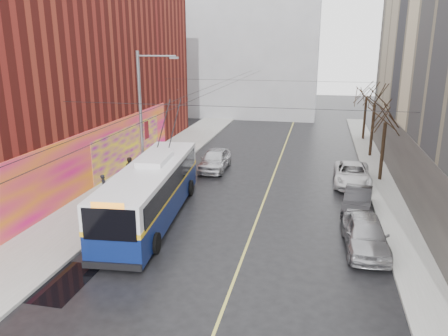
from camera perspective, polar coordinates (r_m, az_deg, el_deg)
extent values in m
plane|color=black|center=(18.44, -3.77, -14.79)|extent=(140.00, 140.00, 0.00)
cube|color=gray|center=(31.37, -11.81, -1.70)|extent=(4.00, 60.00, 0.15)
cube|color=gray|center=(29.10, 20.54, -3.81)|extent=(2.00, 60.00, 0.15)
cube|color=#BFB74C|center=(30.82, 6.13, -1.90)|extent=(0.12, 50.00, 0.01)
cube|color=maroon|center=(35.77, -23.14, 10.85)|extent=(12.00, 36.00, 14.00)
cube|color=#E1057A|center=(30.00, -16.98, 0.95)|extent=(0.08, 28.00, 4.00)
cube|color=#91048E|center=(35.26, -12.19, 2.80)|extent=(0.06, 12.00, 3.20)
cube|color=#4C4742|center=(30.61, 22.20, 0.74)|extent=(0.06, 36.00, 4.00)
cube|color=gray|center=(61.11, 2.54, 15.58)|extent=(20.00, 12.00, 18.00)
cylinder|color=slate|center=(27.86, -10.78, 5.53)|extent=(0.20, 0.20, 9.00)
cube|color=#5B0D13|center=(27.78, -10.08, 4.90)|extent=(0.04, 0.60, 1.10)
cylinder|color=slate|center=(26.98, -8.83, 14.27)|extent=(2.40, 0.10, 0.10)
cube|color=slate|center=(26.61, -6.54, 14.11)|extent=(0.50, 0.22, 0.12)
cylinder|color=black|center=(31.49, -3.09, 10.09)|extent=(0.02, 60.00, 0.02)
cylinder|color=black|center=(31.24, -1.30, 10.06)|extent=(0.02, 60.00, 0.02)
cylinder|color=black|center=(21.88, 0.29, 8.04)|extent=(18.00, 0.02, 0.02)
cylinder|color=black|center=(37.59, 5.51, 11.30)|extent=(18.00, 0.02, 0.02)
cylinder|color=black|center=(32.35, 19.97, 1.93)|extent=(0.24, 0.24, 4.20)
cylinder|color=black|center=(39.12, 18.77, 4.56)|extent=(0.24, 0.24, 4.48)
cylinder|color=black|center=(45.98, 17.89, 6.16)|extent=(0.24, 0.24, 4.37)
cube|color=black|center=(19.62, -20.36, -13.82)|extent=(2.01, 3.34, 0.01)
ellipsoid|color=slate|center=(24.50, -6.06, 10.14)|extent=(0.44, 0.20, 0.12)
ellipsoid|color=slate|center=(25.28, -1.53, 13.01)|extent=(0.44, 0.20, 0.12)
ellipsoid|color=slate|center=(27.09, -2.71, 8.74)|extent=(0.44, 0.20, 0.12)
cube|color=#091749|center=(24.50, -9.40, -4.45)|extent=(3.72, 12.31, 1.52)
cube|color=silver|center=(24.05, -9.55, -1.29)|extent=(3.72, 12.31, 1.31)
cube|color=gold|center=(24.25, -9.48, -2.77)|extent=(3.77, 12.35, 0.22)
cube|color=black|center=(18.72, -14.79, -7.21)|extent=(2.32, 0.25, 1.41)
cube|color=black|center=(29.73, -6.25, 1.87)|extent=(2.32, 0.25, 1.21)
cube|color=black|center=(24.49, -12.53, -1.39)|extent=(1.06, 11.07, 1.01)
cube|color=black|center=(23.74, -6.45, -1.65)|extent=(1.06, 11.07, 1.01)
cube|color=silver|center=(24.76, -8.98, 1.18)|extent=(1.69, 3.15, 0.30)
cube|color=black|center=(19.49, -14.44, -12.32)|extent=(2.63, 0.36, 0.30)
cylinder|color=black|center=(21.60, -15.76, -9.06)|extent=(0.39, 1.03, 1.01)
cylinder|color=black|center=(20.76, -8.96, -9.68)|extent=(0.39, 1.03, 1.01)
cylinder|color=black|center=(28.66, -9.63, -2.38)|extent=(0.39, 1.03, 1.01)
cylinder|color=black|center=(28.04, -4.47, -2.61)|extent=(0.39, 1.03, 1.01)
cylinder|color=black|center=(27.87, -7.83, 5.97)|extent=(0.38, 3.50, 2.48)
cylinder|color=black|center=(27.70, -6.41, 5.95)|extent=(0.38, 3.50, 2.48)
imported|color=#9A9A9E|center=(21.75, 18.01, -8.19)|extent=(2.14, 4.84, 1.62)
imported|color=#232325|center=(26.42, 17.05, -4.04)|extent=(2.07, 4.40, 1.40)
imported|color=silver|center=(31.37, 16.38, -0.78)|extent=(2.49, 5.25, 1.45)
imported|color=#B6B7BB|center=(33.56, -1.19, 1.13)|extent=(1.98, 4.82, 1.64)
imported|color=black|center=(27.84, -15.40, -2.37)|extent=(0.46, 0.62, 1.56)
imported|color=black|center=(30.62, -12.09, -0.25)|extent=(1.02, 1.10, 1.80)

